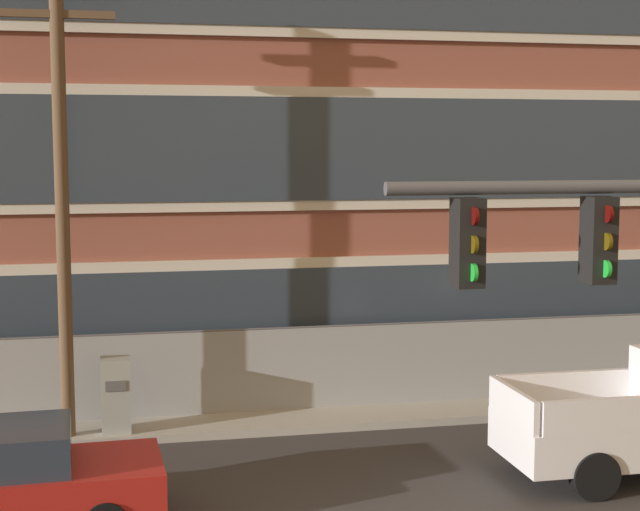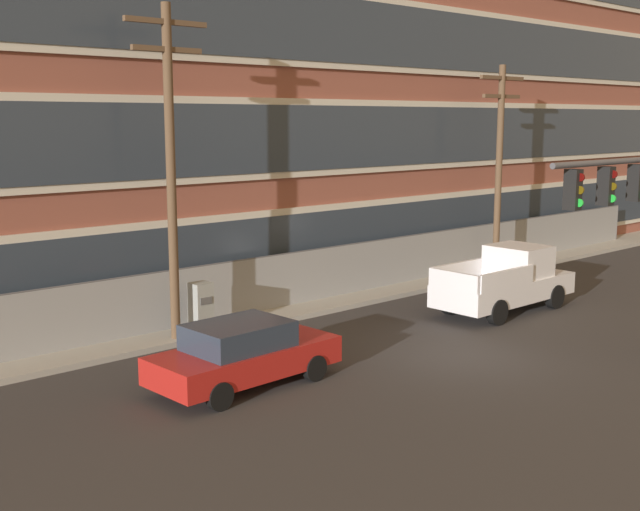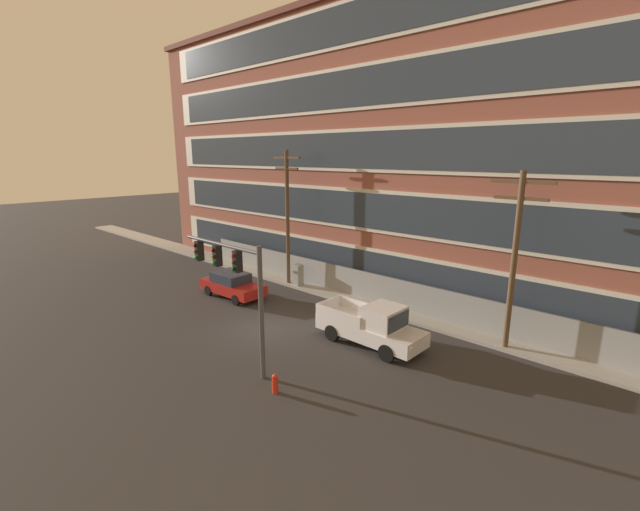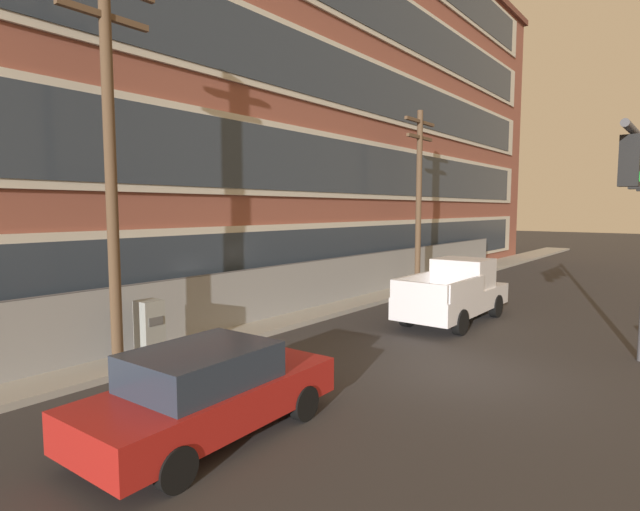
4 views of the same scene
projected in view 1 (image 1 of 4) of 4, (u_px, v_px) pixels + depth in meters
name	position (u px, v px, depth m)	size (l,w,h in m)	color
sidewalk_building_side	(318.00, 415.00, 20.29)	(80.00, 2.02, 0.16)	#9E9B93
brick_mill_building	(420.00, 10.00, 25.80)	(53.25, 10.31, 18.38)	brown
chain_link_fence	(473.00, 362.00, 21.22)	(36.17, 0.06, 1.91)	gray
sedan_red	(1.00, 478.00, 14.33)	(4.64, 2.10, 1.56)	#AD1E19
utility_pole_near_corner	(61.00, 176.00, 18.09)	(2.46, 0.26, 9.22)	brown
electrical_cabinet	(116.00, 399.00, 18.81)	(0.56, 0.56, 1.60)	#939993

